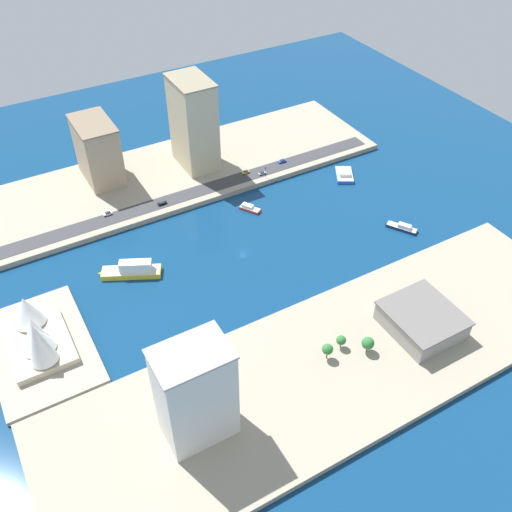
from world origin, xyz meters
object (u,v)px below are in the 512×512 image
carpark_squat_concrete (422,320)px  sedan_silver (262,173)px  hatchback_blue (282,161)px  van_white (108,214)px  catamaran_blue (344,175)px  opera_landmark (35,334)px  suv_black (162,203)px  taxi_yellow_cab (246,172)px  apartment_midrise_tan (98,151)px  tugboat_red (250,208)px  ferry_yellow_fast (132,270)px  hotel_broad_white (195,393)px  traffic_light_waterfront (265,170)px  office_block_beige (194,123)px  patrol_launch_navy (402,227)px

carpark_squat_concrete → sedan_silver: (134.43, -1.08, -4.00)m
hatchback_blue → van_white: (1.35, 106.78, -0.03)m
catamaran_blue → opera_landmark: opera_landmark is taller
catamaran_blue → van_white: bearing=77.9°
van_white → catamaran_blue: bearing=-102.1°
van_white → suv_black: 29.04m
taxi_yellow_cab → apartment_midrise_tan: bearing=63.2°
catamaran_blue → sedan_silver: size_ratio=4.05×
carpark_squat_concrete → sedan_silver: 134.50m
catamaran_blue → hatchback_blue: hatchback_blue is taller
suv_black → carpark_squat_concrete: bearing=-156.0°
tugboat_red → opera_landmark: 128.76m
ferry_yellow_fast → carpark_squat_concrete: 132.31m
ferry_yellow_fast → hotel_broad_white: 94.21m
carpark_squat_concrete → hatchback_blue: 140.88m
van_white → suv_black: bearing=-100.8°
catamaran_blue → traffic_light_waterfront: 46.74m
ferry_yellow_fast → hatchback_blue: (45.43, -110.55, 0.98)m
office_block_beige → taxi_yellow_cab: bearing=-140.5°
ferry_yellow_fast → apartment_midrise_tan: bearing=-8.9°
tugboat_red → office_block_beige: 59.98m
ferry_yellow_fast → traffic_light_waterfront: bearing=-68.5°
tugboat_red → suv_black: bearing=59.2°
patrol_launch_navy → office_block_beige: bearing=32.2°
office_block_beige → traffic_light_waterfront: office_block_beige is taller
catamaran_blue → hotel_broad_white: size_ratio=0.44×
hotel_broad_white → sedan_silver: bearing=-37.9°
tugboat_red → hatchback_blue: bearing=-53.4°
hotel_broad_white → hatchback_blue: bearing=-41.0°
sedan_silver → suv_black: bearing=88.9°
office_block_beige → sedan_silver: size_ratio=11.22×
catamaran_blue → apartment_midrise_tan: 140.59m
suv_black → taxi_yellow_cab: taxi_yellow_cab is taller
catamaran_blue → hotel_broad_white: 183.35m
hotel_broad_white → sedan_silver: size_ratio=9.11×
ferry_yellow_fast → apartment_midrise_tan: 85.59m
patrol_launch_navy → carpark_squat_concrete: size_ratio=0.53×
hatchback_blue → patrol_launch_navy: bearing=-164.6°
taxi_yellow_cab → office_block_beige: bearing=39.5°
suv_black → traffic_light_waterfront: size_ratio=0.78×
apartment_midrise_tan → sedan_silver: apartment_midrise_tan is taller
suv_black → opera_landmark: 104.50m
sedan_silver → opera_landmark: (-64.23, 142.79, 5.99)m
tugboat_red → carpark_squat_concrete: size_ratio=0.40×
ferry_yellow_fast → taxi_yellow_cab: (45.91, -86.05, 0.94)m
ferry_yellow_fast → carpark_squat_concrete: carpark_squat_concrete is taller
ferry_yellow_fast → van_white: ferry_yellow_fast is taller
apartment_midrise_tan → tugboat_red: bearing=-137.7°
ferry_yellow_fast → apartment_midrise_tan: apartment_midrise_tan is taller
carpark_squat_concrete → catamaran_blue: bearing=-21.3°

